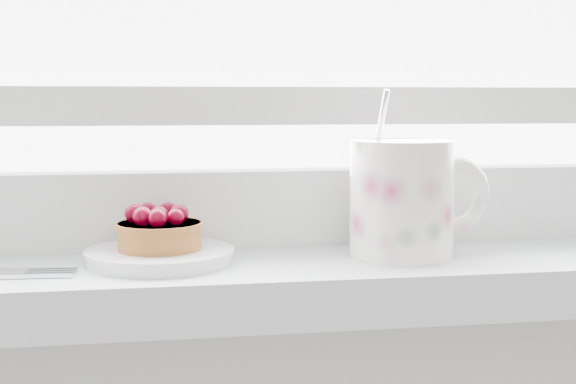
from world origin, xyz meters
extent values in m
cube|color=silver|center=(0.00, 1.90, 0.92)|extent=(1.60, 0.20, 0.04)
cube|color=silver|center=(0.00, 1.97, 0.97)|extent=(1.30, 0.05, 0.07)
cube|color=silver|center=(0.00, 1.97, 1.07)|extent=(1.30, 0.04, 0.04)
cylinder|color=white|center=(-0.06, 1.89, 0.95)|extent=(0.12, 0.12, 0.01)
cylinder|color=brown|center=(-0.06, 1.89, 0.96)|extent=(0.07, 0.07, 0.02)
cylinder|color=brown|center=(-0.06, 1.89, 0.97)|extent=(0.07, 0.07, 0.01)
sphere|color=#49000E|center=(-0.06, 1.89, 0.98)|extent=(0.01, 0.01, 0.01)
sphere|color=#49000E|center=(-0.04, 1.89, 0.98)|extent=(0.02, 0.02, 0.02)
sphere|color=#49000E|center=(-0.05, 1.90, 0.98)|extent=(0.02, 0.02, 0.02)
sphere|color=#49000E|center=(-0.07, 1.90, 0.98)|extent=(0.02, 0.02, 0.02)
sphere|color=#49000E|center=(-0.08, 1.89, 0.98)|extent=(0.02, 0.02, 0.02)
sphere|color=#49000E|center=(-0.07, 1.87, 0.98)|extent=(0.02, 0.02, 0.02)
sphere|color=#49000E|center=(-0.06, 1.87, 0.98)|extent=(0.02, 0.02, 0.02)
sphere|color=#49000E|center=(-0.04, 1.87, 0.98)|extent=(0.01, 0.01, 0.01)
cylinder|color=white|center=(0.15, 1.88, 0.99)|extent=(0.10, 0.10, 0.10)
cylinder|color=black|center=(0.15, 1.88, 1.04)|extent=(0.08, 0.08, 0.01)
torus|color=white|center=(0.20, 1.88, 0.99)|extent=(0.07, 0.02, 0.07)
cylinder|color=silver|center=(0.13, 1.90, 1.05)|extent=(0.01, 0.03, 0.06)
cube|color=silver|center=(-0.18, 1.86, 0.94)|extent=(0.04, 0.03, 0.00)
cube|color=silver|center=(-0.14, 1.84, 0.94)|extent=(0.04, 0.01, 0.00)
cube|color=silver|center=(-0.14, 1.85, 0.94)|extent=(0.04, 0.01, 0.00)
cube|color=silver|center=(-0.14, 1.86, 0.94)|extent=(0.04, 0.01, 0.00)
cube|color=silver|center=(-0.14, 1.87, 0.94)|extent=(0.04, 0.01, 0.00)
camera|label=1|loc=(-0.06, 1.22, 1.08)|focal=50.00mm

